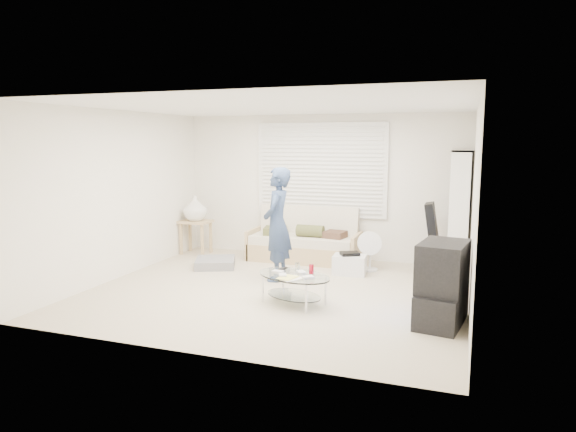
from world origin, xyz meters
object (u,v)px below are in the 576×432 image
at_px(bookshelf, 459,213).
at_px(tv_unit, 442,284).
at_px(coffee_table, 294,280).
at_px(futon_sofa, 304,243).

height_order(bookshelf, tv_unit, bookshelf).
bearing_deg(tv_unit, bookshelf, 86.95).
relative_size(bookshelf, coffee_table, 1.64).
xyz_separation_m(tv_unit, coffee_table, (-1.79, 0.12, -0.15)).
bearing_deg(coffee_table, bookshelf, 49.26).
relative_size(tv_unit, coffee_table, 0.80).
distance_m(bookshelf, coffee_table, 3.01).
height_order(futon_sofa, coffee_table, futon_sofa).
bearing_deg(bookshelf, coffee_table, -130.74).
relative_size(futon_sofa, tv_unit, 2.03).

